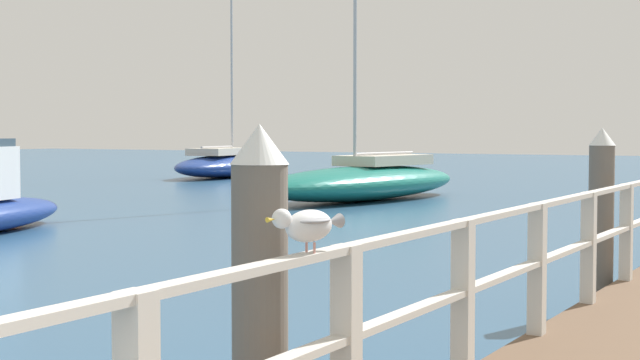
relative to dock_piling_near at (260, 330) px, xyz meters
The scene contains 6 objects.
dock_piling_near is the anchor object (origin of this frame).
dock_piling_far 6.95m from the dock_piling_near, 90.00° to the left, with size 0.29×0.29×2.07m.
seagull_foreground 0.70m from the dock_piling_near, 24.96° to the right, with size 0.22×0.47×0.21m.
boat_1 23.54m from the dock_piling_near, 115.80° to the left, with size 3.95×9.12×11.07m.
boat_4 37.83m from the dock_piling_near, 125.43° to the left, with size 4.08×8.69×10.27m.
channel_buoy 23.08m from the dock_piling_near, 140.68° to the left, with size 0.70×0.70×1.40m.
Camera 1 is at (0.82, -0.24, 2.03)m, focal length 54.33 mm.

